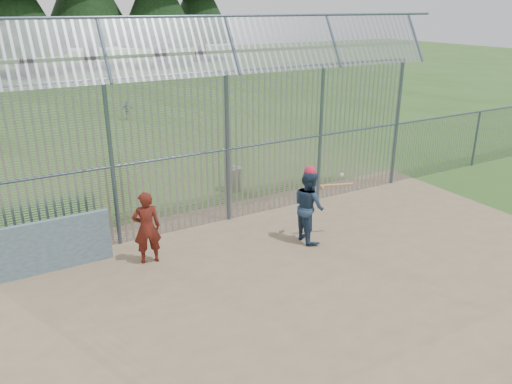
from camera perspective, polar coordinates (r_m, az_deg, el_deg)
ground at (r=11.04m, az=5.22°, el=-9.53°), size 120.00×120.00×0.00m
dirt_infield at (r=10.69m, az=6.77°, el=-10.62°), size 14.00×10.00×0.02m
dugout_wall at (r=11.78m, az=-22.26°, el=-5.67°), size 2.50×0.12×1.20m
batter at (r=12.24m, az=6.06°, el=-1.62°), size 0.75×0.93×1.80m
onlooker at (r=11.41m, az=-12.38°, el=-4.00°), size 0.68×0.50×1.70m
bg_kid_seated at (r=26.58m, az=-14.44°, el=9.06°), size 0.63×0.36×1.01m
batting_gear at (r=12.01m, az=6.73°, el=2.05°), size 1.26×0.46×0.60m
trash_can at (r=15.76m, az=-2.67°, el=1.51°), size 0.56×0.56×0.82m
backstop_fence at (r=13.79m, az=3.61°, el=7.27°), size 20.09×0.81×5.30m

